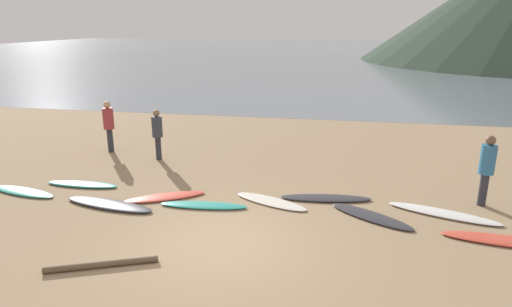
# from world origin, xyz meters

# --- Properties ---
(ground_plane) EXTENTS (120.00, 120.00, 0.20)m
(ground_plane) POSITION_xyz_m (0.00, 10.00, -0.10)
(ground_plane) COLOR #997C5B
(ground_plane) RESTS_ON ground
(ocean_water) EXTENTS (140.00, 100.00, 0.01)m
(ocean_water) POSITION_xyz_m (0.00, 62.80, 0.00)
(ocean_water) COLOR slate
(ocean_water) RESTS_ON ground
(surfboard_0) EXTENTS (2.19, 0.94, 0.08)m
(surfboard_0) POSITION_xyz_m (-6.07, 1.77, 0.04)
(surfboard_0) COLOR teal
(surfboard_0) RESTS_ON ground
(surfboard_1) EXTENTS (2.13, 0.51, 0.09)m
(surfboard_1) POSITION_xyz_m (-4.80, 2.58, 0.04)
(surfboard_1) COLOR teal
(surfboard_1) RESTS_ON ground
(surfboard_2) EXTENTS (2.57, 1.01, 0.10)m
(surfboard_2) POSITION_xyz_m (-3.32, 1.38, 0.05)
(surfboard_2) COLOR #333338
(surfboard_2) RESTS_ON ground
(surfboard_3) EXTENTS (2.10, 1.52, 0.08)m
(surfboard_3) POSITION_xyz_m (-2.13, 2.15, 0.04)
(surfboard_3) COLOR #D84C38
(surfboard_3) RESTS_ON ground
(surfboard_4) EXTENTS (2.24, 0.64, 0.08)m
(surfboard_4) POSITION_xyz_m (-0.97, 1.80, 0.04)
(surfboard_4) COLOR teal
(surfboard_4) RESTS_ON ground
(surfboard_5) EXTENTS (2.11, 1.33, 0.07)m
(surfboard_5) POSITION_xyz_m (0.65, 2.38, 0.03)
(surfboard_5) COLOR silver
(surfboard_5) RESTS_ON ground
(surfboard_6) EXTENTS (2.42, 0.83, 0.08)m
(surfboard_6) POSITION_xyz_m (2.02, 2.86, 0.04)
(surfboard_6) COLOR #333338
(surfboard_6) RESTS_ON ground
(surfboard_7) EXTENTS (2.10, 1.66, 0.08)m
(surfboard_7) POSITION_xyz_m (3.12, 1.93, 0.04)
(surfboard_7) COLOR #333338
(surfboard_7) RESTS_ON ground
(surfboard_8) EXTENTS (2.61, 1.37, 0.08)m
(surfboard_8) POSITION_xyz_m (4.83, 2.41, 0.04)
(surfboard_8) COLOR white
(surfboard_8) RESTS_ON ground
(surfboard_9) EXTENTS (2.74, 0.84, 0.08)m
(surfboard_9) POSITION_xyz_m (5.90, 1.18, 0.04)
(surfboard_9) COLOR #D84C38
(surfboard_9) RESTS_ON ground
(person_0) EXTENTS (0.37, 0.37, 1.82)m
(person_0) POSITION_xyz_m (-5.69, 5.90, 1.07)
(person_0) COLOR #2D2D38
(person_0) RESTS_ON ground
(person_1) EXTENTS (0.34, 0.34, 1.70)m
(person_1) POSITION_xyz_m (-3.65, 5.36, 1.00)
(person_1) COLOR #2D2D38
(person_1) RESTS_ON ground
(person_2) EXTENTS (0.37, 0.37, 1.81)m
(person_2) POSITION_xyz_m (5.89, 3.23, 1.07)
(person_2) COLOR #2D2D38
(person_2) RESTS_ON ground
(driftwood_log) EXTENTS (1.96, 0.93, 0.12)m
(driftwood_log) POSITION_xyz_m (-2.00, -1.33, 0.06)
(driftwood_log) COLOR brown
(driftwood_log) RESTS_ON ground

